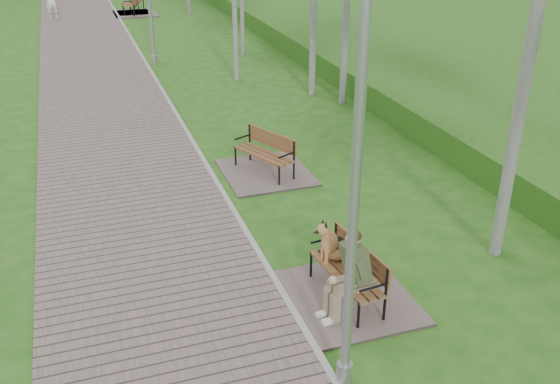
{
  "coord_description": "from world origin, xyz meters",
  "views": [
    {
      "loc": [
        -2.52,
        -5.49,
        5.43
      ],
      "look_at": [
        0.37,
        2.98,
        1.09
      ],
      "focal_mm": 40.0,
      "sensor_mm": 36.0,
      "label": 1
    }
  ],
  "objects": [
    {
      "name": "pedestrian_near",
      "position": [
        -2.92,
        26.13,
        0.85
      ],
      "size": [
        0.64,
        0.43,
        1.71
      ],
      "primitive_type": "imported",
      "rotation": [
        0.0,
        0.0,
        3.18
      ],
      "color": "silver",
      "rests_on": "ground"
    },
    {
      "name": "ground",
      "position": [
        0.0,
        0.0,
        0.0
      ],
      "size": [
        120.0,
        120.0,
        0.0
      ],
      "primitive_type": "plane",
      "color": "#1E5814",
      "rests_on": "ground"
    },
    {
      "name": "bench_third",
      "position": [
        0.83,
        26.21,
        0.23
      ],
      "size": [
        2.02,
        2.24,
        1.24
      ],
      "color": "#6A5A56",
      "rests_on": "ground"
    },
    {
      "name": "walkway",
      "position": [
        -1.75,
        21.5,
        0.02
      ],
      "size": [
        3.5,
        67.0,
        0.04
      ],
      "primitive_type": "cube",
      "color": "#6A5A56",
      "rests_on": "ground"
    },
    {
      "name": "bench_main",
      "position": [
        0.78,
        1.33,
        0.44
      ],
      "size": [
        1.79,
        1.99,
        1.56
      ],
      "color": "#6A5A56",
      "rests_on": "ground"
    },
    {
      "name": "embankment",
      "position": [
        12.0,
        20.0,
        0.0
      ],
      "size": [
        14.0,
        70.0,
        1.6
      ],
      "primitive_type": "cube",
      "color": "#4A7D28",
      "rests_on": "ground"
    },
    {
      "name": "bench_second",
      "position": [
        1.08,
        6.08,
        0.2
      ],
      "size": [
        1.78,
        1.98,
        1.09
      ],
      "color": "#6A5A56",
      "rests_on": "ground"
    },
    {
      "name": "bench_far",
      "position": [
        0.7,
        26.63,
        0.18
      ],
      "size": [
        1.63,
        1.82,
        1.0
      ],
      "color": "#6A5A56",
      "rests_on": "ground"
    },
    {
      "name": "kerb",
      "position": [
        0.0,
        21.5,
        0.03
      ],
      "size": [
        0.1,
        67.0,
        0.05
      ],
      "primitive_type": "cube",
      "color": "#999993",
      "rests_on": "ground"
    },
    {
      "name": "lamp_post_near",
      "position": [
        0.11,
        -0.2,
        2.39
      ],
      "size": [
        0.2,
        0.2,
        5.11
      ],
      "color": "#999CA1",
      "rests_on": "ground"
    }
  ]
}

